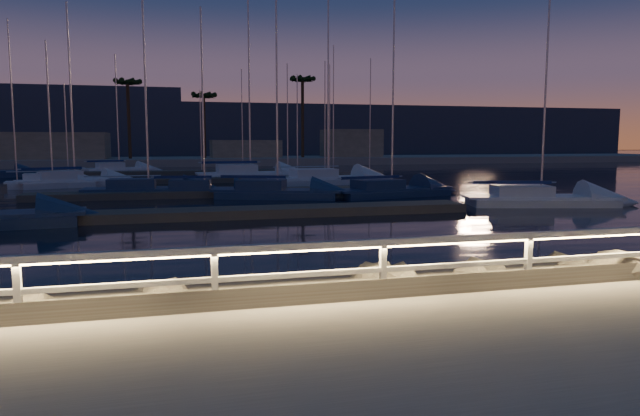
# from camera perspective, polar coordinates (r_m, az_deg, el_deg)

# --- Properties ---
(ground) EXTENTS (400.00, 400.00, 0.00)m
(ground) POSITION_cam_1_polar(r_m,az_deg,el_deg) (10.23, 0.97, -9.22)
(ground) COLOR #A19A91
(ground) RESTS_ON ground
(harbor_water) EXTENTS (400.00, 440.00, 0.60)m
(harbor_water) POSITION_cam_1_polar(r_m,az_deg,el_deg) (40.95, -10.86, 1.33)
(harbor_water) COLOR black
(harbor_water) RESTS_ON ground
(guard_rail) EXTENTS (44.11, 0.12, 1.06)m
(guard_rail) POSITION_cam_1_polar(r_m,az_deg,el_deg) (10.03, 0.60, -4.99)
(guard_rail) COLOR white
(guard_rail) RESTS_ON ground
(riprap) EXTENTS (33.55, 2.98, 1.42)m
(riprap) POSITION_cam_1_polar(r_m,az_deg,el_deg) (11.27, -23.76, -9.15)
(riprap) COLOR #656157
(riprap) RESTS_ON ground
(floating_docks) EXTENTS (22.00, 36.00, 0.40)m
(floating_docks) POSITION_cam_1_polar(r_m,az_deg,el_deg) (42.18, -10.99, 2.26)
(floating_docks) COLOR #5B534B
(floating_docks) RESTS_ON ground
(far_shore) EXTENTS (160.00, 14.00, 5.20)m
(far_shore) POSITION_cam_1_polar(r_m,az_deg,el_deg) (83.60, -12.93, 4.85)
(far_shore) COLOR #A19A91
(far_shore) RESTS_ON ground
(palm_left) EXTENTS (3.00, 3.00, 11.20)m
(palm_left) POSITION_cam_1_polar(r_m,az_deg,el_deg) (81.98, -18.70, 11.53)
(palm_left) COLOR #4B3523
(palm_left) RESTS_ON ground
(palm_center) EXTENTS (3.00, 3.00, 9.70)m
(palm_center) POSITION_cam_1_polar(r_m,az_deg,el_deg) (82.82, -11.57, 10.75)
(palm_center) COLOR #4B3523
(palm_center) RESTS_ON ground
(palm_right) EXTENTS (3.00, 3.00, 12.20)m
(palm_right) POSITION_cam_1_polar(r_m,az_deg,el_deg) (83.98, -1.76, 12.36)
(palm_right) COLOR #4B3523
(palm_right) RESTS_ON ground
(distant_hills) EXTENTS (230.00, 37.50, 18.00)m
(distant_hills) POSITION_cam_1_polar(r_m,az_deg,el_deg) (144.49, -22.55, 7.00)
(distant_hills) COLOR #323A4E
(distant_hills) RESTS_ON ground
(sailboat_c) EXTENTS (7.81, 2.63, 13.09)m
(sailboat_c) POSITION_cam_1_polar(r_m,az_deg,el_deg) (36.64, -17.07, 1.76)
(sailboat_c) COLOR navy
(sailboat_c) RESTS_ON ground
(sailboat_d) EXTENTS (8.31, 4.30, 13.54)m
(sailboat_d) POSITION_cam_1_polar(r_m,az_deg,el_deg) (32.20, 20.83, 0.95)
(sailboat_d) COLOR silver
(sailboat_d) RESTS_ON ground
(sailboat_f) EXTENTS (6.91, 2.95, 11.41)m
(sailboat_f) POSITION_cam_1_polar(r_m,az_deg,el_deg) (35.80, -11.75, 1.78)
(sailboat_f) COLOR navy
(sailboat_f) RESTS_ON ground
(sailboat_g) EXTENTS (7.92, 4.86, 13.06)m
(sailboat_g) POSITION_cam_1_polar(r_m,az_deg,el_deg) (34.08, -4.61, 1.68)
(sailboat_g) COLOR navy
(sailboat_g) RESTS_ON ground
(sailboat_h) EXTENTS (8.24, 4.12, 13.42)m
(sailboat_h) POSITION_cam_1_polar(r_m,az_deg,el_deg) (35.25, 6.89, 1.80)
(sailboat_h) COLOR navy
(sailboat_h) RESTS_ON ground
(sailboat_i) EXTENTS (6.39, 2.72, 10.61)m
(sailboat_i) POSITION_cam_1_polar(r_m,az_deg,el_deg) (45.98, -25.35, 2.34)
(sailboat_i) COLOR silver
(sailboat_i) RESTS_ON ground
(sailboat_j) EXTENTS (8.17, 4.99, 13.52)m
(sailboat_j) POSITION_cam_1_polar(r_m,az_deg,el_deg) (46.30, -23.55, 2.51)
(sailboat_j) COLOR silver
(sailboat_j) RESTS_ON ground
(sailboat_k) EXTENTS (9.62, 3.43, 16.04)m
(sailboat_k) POSITION_cam_1_polar(r_m,az_deg,el_deg) (51.19, -7.26, 3.41)
(sailboat_k) COLOR silver
(sailboat_k) RESTS_ON ground
(sailboat_l) EXTENTS (9.57, 3.79, 15.77)m
(sailboat_l) POSITION_cam_1_polar(r_m,az_deg,el_deg) (44.99, 0.50, 2.97)
(sailboat_l) COLOR silver
(sailboat_l) RESTS_ON ground
(sailboat_n) EXTENTS (7.52, 4.61, 12.44)m
(sailboat_n) POSITION_cam_1_polar(r_m,az_deg,el_deg) (64.15, -19.59, 3.69)
(sailboat_n) COLOR silver
(sailboat_n) RESTS_ON ground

